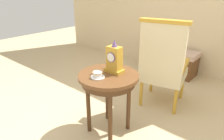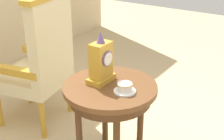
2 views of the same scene
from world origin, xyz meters
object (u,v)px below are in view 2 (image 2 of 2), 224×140
object	(u,v)px
armchair	(41,60)
mantel_clock	(101,62)
side_table	(110,97)
teacup_left	(125,88)

from	to	relation	value
armchair	mantel_clock	bearing A→B (deg)	-102.86
side_table	teacup_left	world-z (taller)	teacup_left
teacup_left	mantel_clock	distance (m)	0.23
mantel_clock	armchair	distance (m)	0.79
teacup_left	mantel_clock	xyz separation A→B (m)	(0.04, 0.20, 0.11)
teacup_left	mantel_clock	bearing A→B (deg)	79.52
side_table	armchair	bearing A→B (deg)	77.54
side_table	mantel_clock	bearing A→B (deg)	81.55
teacup_left	side_table	bearing A→B (deg)	78.31
teacup_left	mantel_clock	size ratio (longest dim) A/B	0.41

